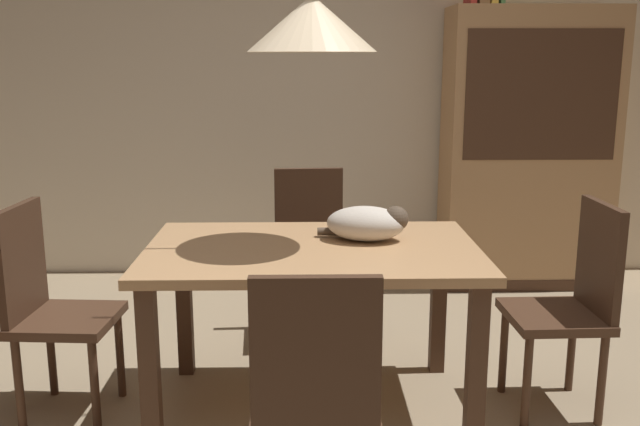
{
  "coord_description": "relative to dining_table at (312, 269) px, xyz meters",
  "views": [
    {
      "loc": [
        -0.09,
        -2.35,
        1.53
      ],
      "look_at": [
        -0.02,
        0.72,
        0.85
      ],
      "focal_mm": 39.58,
      "sensor_mm": 36.0,
      "label": 1
    }
  ],
  "objects": [
    {
      "name": "back_wall",
      "position": [
        0.06,
        2.13,
        0.8
      ],
      "size": [
        6.4,
        0.1,
        2.9
      ],
      "primitive_type": "cube",
      "color": "beige",
      "rests_on": "ground"
    },
    {
      "name": "dining_table",
      "position": [
        0.0,
        0.0,
        0.0
      ],
      "size": [
        1.4,
        0.9,
        0.75
      ],
      "color": "tan",
      "rests_on": "ground"
    },
    {
      "name": "chair_far_back",
      "position": [
        -0.01,
        0.88,
        -0.14
      ],
      "size": [
        0.42,
        0.42,
        0.93
      ],
      "color": "#472D1E",
      "rests_on": "ground"
    },
    {
      "name": "hutch_bookcase",
      "position": [
        1.46,
        1.8,
        0.24
      ],
      "size": [
        1.12,
        0.45,
        1.85
      ],
      "color": "tan",
      "rests_on": "ground"
    },
    {
      "name": "cat_sleeping",
      "position": [
        0.24,
        0.1,
        0.18
      ],
      "size": [
        0.39,
        0.27,
        0.16
      ],
      "color": "beige",
      "rests_on": "dining_table"
    },
    {
      "name": "chair_near_front",
      "position": [
        -0.0,
        -0.88,
        -0.14
      ],
      "size": [
        0.4,
        0.4,
        0.93
      ],
      "color": "#472D1E",
      "rests_on": "ground"
    },
    {
      "name": "pendant_lamp",
      "position": [
        -0.0,
        0.0,
        1.01
      ],
      "size": [
        0.52,
        0.52,
        1.3
      ],
      "color": "beige"
    },
    {
      "name": "chair_right_side",
      "position": [
        1.13,
        0.0,
        -0.14
      ],
      "size": [
        0.41,
        0.41,
        0.93
      ],
      "color": "#472D1E",
      "rests_on": "ground"
    },
    {
      "name": "chair_left_side",
      "position": [
        -1.13,
        0.01,
        -0.14
      ],
      "size": [
        0.43,
        0.43,
        0.93
      ],
      "color": "#472D1E",
      "rests_on": "ground"
    }
  ]
}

